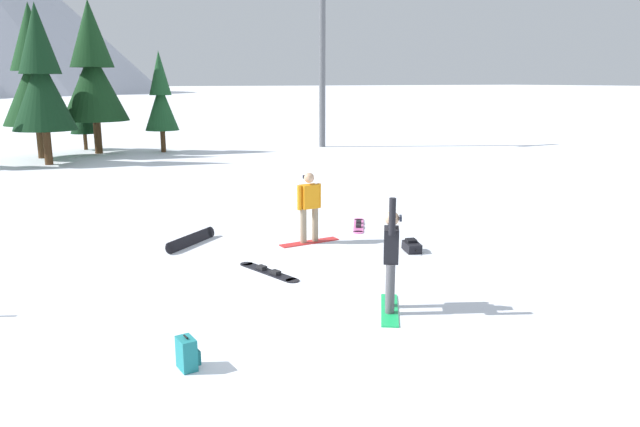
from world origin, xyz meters
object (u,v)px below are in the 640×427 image
(snowboarder_foreground, at_px, (391,257))
(loose_snowboard_far_spare, at_px, (359,225))
(pine_tree_young, at_px, (83,109))
(ski_lift_tower, at_px, (322,37))
(loose_snowboard_near_right, at_px, (268,271))
(loose_snowboard_near_left, at_px, (191,239))
(snowboarder_midground, at_px, (309,206))
(pine_tree_slender, at_px, (34,75))
(pine_tree_twin, at_px, (161,98))
(backpack_black, at_px, (412,246))
(pine_tree_broad, at_px, (93,71))
(pine_tree_tall, at_px, (41,78))
(backpack_teal, at_px, (187,354))

(snowboarder_foreground, distance_m, loose_snowboard_far_spare, 6.11)
(pine_tree_young, xyz_separation_m, ski_lift_tower, (12.47, -4.67, 3.94))
(loose_snowboard_far_spare, bearing_deg, loose_snowboard_near_right, -144.75)
(ski_lift_tower, bearing_deg, pine_tree_young, 159.46)
(loose_snowboard_near_right, xyz_separation_m, loose_snowboard_near_left, (-0.81, 2.79, 0.11))
(snowboarder_midground, relative_size, pine_tree_slender, 0.23)
(pine_tree_twin, bearing_deg, loose_snowboard_far_spare, -88.17)
(loose_snowboard_near_left, xyz_separation_m, backpack_black, (4.27, -2.88, -0.00))
(snowboarder_midground, relative_size, pine_tree_twin, 0.32)
(pine_tree_slender, bearing_deg, pine_tree_broad, 15.00)
(loose_snowboard_near_right, bearing_deg, pine_tree_broad, 90.39)
(loose_snowboard_near_right, relative_size, pine_tree_tall, 0.24)
(loose_snowboard_far_spare, xyz_separation_m, ski_lift_tower, (8.25, 17.91, 6.16))
(snowboarder_midground, height_order, loose_snowboard_far_spare, snowboarder_midground)
(loose_snowboard_near_right, height_order, loose_snowboard_near_left, loose_snowboard_near_left)
(backpack_black, relative_size, pine_tree_young, 0.13)
(ski_lift_tower, bearing_deg, snowboarder_midground, -118.36)
(loose_snowboard_near_left, bearing_deg, snowboarder_midground, -23.29)
(pine_tree_twin, distance_m, pine_tree_tall, 6.50)
(snowboarder_foreground, relative_size, snowboarder_midground, 1.17)
(snowboarder_midground, xyz_separation_m, loose_snowboard_far_spare, (1.91, 0.91, -0.87))
(snowboarder_foreground, xyz_separation_m, snowboarder_midground, (0.73, 4.53, -0.05))
(snowboarder_foreground, height_order, pine_tree_tall, pine_tree_tall)
(snowboarder_midground, xyz_separation_m, loose_snowboard_near_left, (-2.57, 1.11, -0.76))
(pine_tree_twin, xyz_separation_m, pine_tree_broad, (-3.20, 0.92, 1.37))
(snowboarder_midground, xyz_separation_m, pine_tree_twin, (1.29, 20.40, 2.01))
(pine_tree_slender, bearing_deg, loose_snowboard_near_right, -82.46)
(loose_snowboard_near_right, height_order, backpack_teal, backpack_teal)
(snowboarder_midground, bearing_deg, loose_snowboard_near_left, 156.71)
(snowboarder_foreground, bearing_deg, loose_snowboard_near_left, 108.07)
(snowboarder_foreground, relative_size, pine_tree_tall, 0.28)
(loose_snowboard_far_spare, bearing_deg, pine_tree_slender, 108.60)
(pine_tree_slender, relative_size, pine_tree_tall, 1.04)
(backpack_teal, height_order, backpack_black, backpack_teal)
(loose_snowboard_far_spare, xyz_separation_m, pine_tree_young, (-4.22, 22.59, 2.23))
(backpack_teal, bearing_deg, pine_tree_slender, 90.86)
(snowboarder_foreground, bearing_deg, pine_tree_young, 93.23)
(pine_tree_young, bearing_deg, pine_tree_broad, -79.59)
(pine_tree_twin, bearing_deg, ski_lift_tower, -10.11)
(pine_tree_twin, height_order, ski_lift_tower, ski_lift_tower)
(snowboarder_foreground, height_order, pine_tree_twin, pine_tree_twin)
(loose_snowboard_near_right, relative_size, pine_tree_broad, 0.22)
(backpack_teal, relative_size, pine_tree_slender, 0.06)
(backpack_black, distance_m, pine_tree_broad, 23.74)
(snowboarder_midground, distance_m, loose_snowboard_far_spare, 2.29)
(loose_snowboard_near_left, distance_m, backpack_teal, 6.39)
(pine_tree_broad, bearing_deg, backpack_teal, -95.22)
(loose_snowboard_far_spare, bearing_deg, ski_lift_tower, 65.28)
(snowboarder_foreground, distance_m, loose_snowboard_near_right, 3.16)
(pine_tree_tall, relative_size, ski_lift_tower, 0.65)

